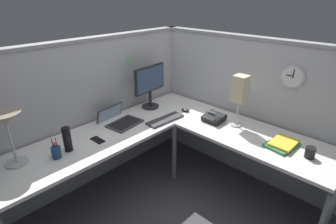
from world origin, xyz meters
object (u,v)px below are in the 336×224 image
book_stack (282,144)px  wall_clock (293,77)px  pen_cup (56,152)px  office_phone (214,118)px  keyboard (165,120)px  desk_lamp_paper (240,90)px  laptop (118,120)px  desk_lamp_dome (6,123)px  computer_mouse (185,110)px  thermos_flask (67,139)px  cell_phone (98,140)px  coffee_mug (310,152)px  monitor (150,84)px

book_stack → wall_clock: (0.35, 0.14, 0.51)m
pen_cup → office_phone: 1.56m
keyboard → desk_lamp_paper: desk_lamp_paper is taller
laptop → desk_lamp_dome: bearing=-179.0°
laptop → wall_clock: wall_clock is taller
computer_mouse → office_phone: bearing=-88.1°
desk_lamp_paper → thermos_flask: bearing=150.3°
pen_cup → desk_lamp_paper: (1.53, -0.78, 0.33)m
thermos_flask → office_phone: thermos_flask is taller
laptop → book_stack: (0.71, -1.45, -0.00)m
pen_cup → cell_phone: size_ratio=1.25×
keyboard → pen_cup: pen_cup is taller
pen_cup → desk_lamp_paper: bearing=-26.8°
wall_clock → office_phone: bearing=121.1°
desk_lamp_dome → office_phone: desk_lamp_dome is taller
cell_phone → coffee_mug: 1.84m
pen_cup → desk_lamp_paper: 1.75m
wall_clock → monitor: bearing=112.3°
thermos_flask → desk_lamp_paper: desk_lamp_paper is taller
thermos_flask → desk_lamp_paper: size_ratio=0.42×
keyboard → desk_lamp_dome: (-1.37, 0.32, 0.35)m
computer_mouse → coffee_mug: 1.34m
laptop → desk_lamp_dome: 1.06m
desk_lamp_dome → coffee_mug: size_ratio=4.64×
laptop → wall_clock: 1.76m
monitor → book_stack: (0.21, -1.49, -0.27)m
keyboard → cell_phone: 0.75m
thermos_flask → desk_lamp_dome: bearing=162.1°
pen_cup → book_stack: (1.46, -1.28, -0.03)m
computer_mouse → laptop: bearing=153.6°
laptop → computer_mouse: laptop is taller
monitor → book_stack: monitor is taller
office_phone → wall_clock: 0.85m
monitor → cell_phone: size_ratio=3.47×
pen_cup → wall_clock: wall_clock is taller
computer_mouse → pen_cup: pen_cup is taller
cell_phone → wall_clock: bearing=-41.1°
cell_phone → book_stack: (1.08, -1.28, 0.02)m
laptop → keyboard: 0.50m
monitor → desk_lamp_dome: size_ratio=1.12×
computer_mouse → cell_phone: 1.07m
keyboard → coffee_mug: (0.32, -1.35, 0.04)m
thermos_flask → book_stack: bearing=-44.4°
cell_phone → coffee_mug: bearing=-57.6°
computer_mouse → thermos_flask: size_ratio=0.47×
thermos_flask → book_stack: (1.34, -1.31, -0.09)m
thermos_flask → coffee_mug: size_ratio=2.29×
pen_cup → thermos_flask: (0.12, 0.03, 0.06)m
wall_clock → coffee_mug: bearing=-134.9°
coffee_mug → desk_lamp_paper: bearing=82.6°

